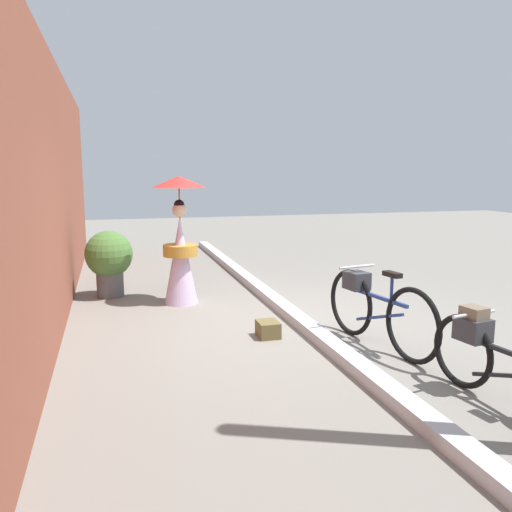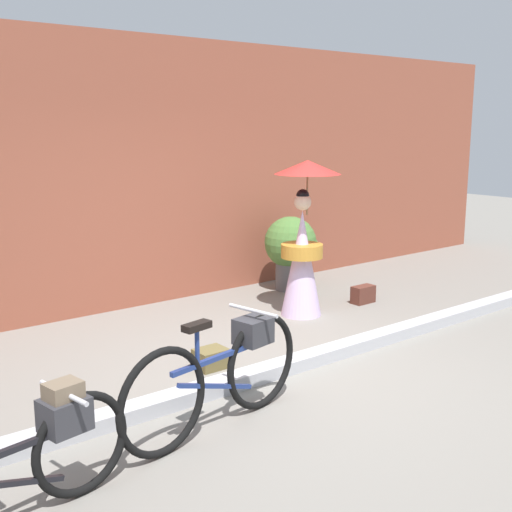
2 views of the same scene
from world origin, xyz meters
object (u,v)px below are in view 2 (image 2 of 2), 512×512
Objects in this scene: potted_plant_by_door at (292,247)px; person_with_parasol at (303,240)px; bicycle_near_officer at (18,458)px; backpack_spare at (363,294)px; bicycle_far_side at (222,371)px; backpack_on_pavement at (211,358)px.

person_with_parasol is at bearing -125.65° from potted_plant_by_door.
person_with_parasol is (4.03, 2.07, 0.50)m from bicycle_near_officer.
bicycle_near_officer is at bearing -158.48° from backpack_spare.
backpack_spare is (3.39, 1.69, -0.32)m from bicycle_far_side.
person_with_parasol is at bearing 36.29° from bicycle_far_side.
bicycle_far_side is at bearing -120.67° from backpack_on_pavement.
bicycle_far_side is at bearing -153.60° from backpack_spare.
backpack_on_pavement is 0.94× the size of backpack_spare.
backpack_spare is at bearing 21.52° from bicycle_near_officer.
person_with_parasol is (2.45, 1.80, 0.47)m from bicycle_far_side.
person_with_parasol is 5.95× the size of backpack_spare.
bicycle_far_side is 1.76× the size of potted_plant_by_door.
bicycle_far_side is (1.59, 0.28, 0.03)m from bicycle_near_officer.
person_with_parasol reaches higher than bicycle_near_officer.
potted_plant_by_door is 3.29× the size of backpack_spare.
person_with_parasol is 6.34× the size of backpack_on_pavement.
backpack_on_pavement is 2.86m from backpack_spare.
person_with_parasol is 2.15m from backpack_on_pavement.
backpack_spare is (0.95, -0.11, -0.79)m from person_with_parasol.
bicycle_near_officer is 5.64m from potted_plant_by_door.
backpack_spare is (2.78, 0.65, 0.02)m from backpack_on_pavement.
bicycle_near_officer is 2.58m from backpack_on_pavement.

